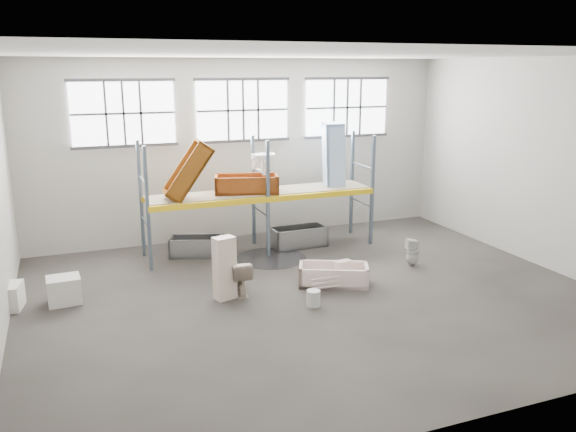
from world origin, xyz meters
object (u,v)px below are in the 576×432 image
toilet_beige (239,277)px  steel_tub_left (196,246)px  rust_tub_flat (247,184)px  blue_tub_upright (333,156)px  steel_tub_right (298,237)px  bathtub_beige (333,275)px  bucket (313,298)px  carton_near (64,290)px  toilet_white (413,252)px  cistern_tall (225,268)px

toilet_beige → steel_tub_left: size_ratio=0.56×
rust_tub_flat → blue_tub_upright: bearing=4.0°
steel_tub_left → steel_tub_right: size_ratio=0.90×
bathtub_beige → blue_tub_upright: 4.17m
bucket → carton_near: (-4.74, 2.02, 0.11)m
toilet_white → carton_near: size_ratio=1.06×
toilet_white → carton_near: 8.05m
rust_tub_flat → bucket: rust_tub_flat is taller
steel_tub_left → rust_tub_flat: 2.08m
toilet_beige → bucket: 1.72m
bucket → cistern_tall: bearing=146.6°
cistern_tall → steel_tub_right: 4.08m
steel_tub_right → bucket: (-1.27, -3.93, -0.11)m
bathtub_beige → bucket: bathtub_beige is taller
blue_tub_upright → toilet_beige: bearing=-140.5°
steel_tub_left → cistern_tall: bearing=-91.4°
rust_tub_flat → carton_near: bearing=-156.6°
bucket → carton_near: carton_near is taller
toilet_beige → carton_near: size_ratio=1.16×
toilet_white → steel_tub_right: (-2.02, 2.50, -0.07)m
steel_tub_right → toilet_beige: bearing=-132.3°
blue_tub_upright → toilet_white: bearing=-72.4°
rust_tub_flat → carton_near: (-4.60, -1.99, -1.54)m
blue_tub_upright → bucket: (-2.41, -4.19, -2.23)m
toilet_beige → blue_tub_upright: 5.13m
cistern_tall → steel_tub_left: bearing=73.7°
steel_tub_right → carton_near: carton_near is taller
rust_tub_flat → carton_near: rust_tub_flat is taller
toilet_beige → carton_near: (-3.52, 0.83, -0.10)m
toilet_white → carton_near: toilet_white is taller
blue_tub_upright → carton_near: (-7.16, -2.17, -2.11)m
toilet_white → rust_tub_flat: bearing=-114.4°
blue_tub_upright → carton_near: 7.77m
toilet_white → steel_tub_right: bearing=-128.5°
bathtub_beige → toilet_white: toilet_white is taller
steel_tub_right → rust_tub_flat: size_ratio=0.91×
toilet_white → steel_tub_left: bearing=-107.2°
steel_tub_left → carton_near: carton_near is taller
rust_tub_flat → toilet_white: bearing=-37.0°
steel_tub_left → bucket: 4.43m
steel_tub_left → steel_tub_right: 2.78m
carton_near → rust_tub_flat: bearing=23.4°
toilet_white → toilet_beige: bearing=-74.4°
toilet_white → rust_tub_flat: (-3.43, 2.59, 1.47)m
steel_tub_right → steel_tub_left: bearing=175.1°
cistern_tall → steel_tub_left: cistern_tall is taller
bathtub_beige → rust_tub_flat: 3.60m
toilet_white → steel_tub_left: size_ratio=0.52×
steel_tub_left → steel_tub_right: (2.77, -0.24, 0.03)m
steel_tub_right → blue_tub_upright: 2.43m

